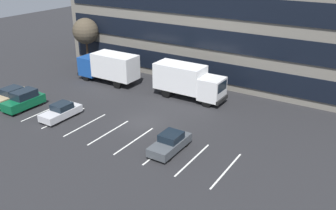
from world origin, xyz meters
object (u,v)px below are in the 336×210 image
(sedan_silver, at_px, (61,112))
(sedan_tan, at_px, (11,96))
(bare_tree, at_px, (86,31))
(sedan_charcoal, at_px, (170,143))
(suv_forest, at_px, (24,100))
(box_truck_white, at_px, (188,80))
(box_truck_blue, at_px, (109,66))

(sedan_silver, bearing_deg, sedan_tan, -178.99)
(bare_tree, bearing_deg, sedan_charcoal, -32.06)
(suv_forest, relative_size, sedan_silver, 1.02)
(box_truck_white, xyz_separation_m, bare_tree, (-17.51, 3.20, 2.67))
(box_truck_blue, height_order, box_truck_white, box_truck_white)
(box_truck_blue, bearing_deg, sedan_charcoal, -33.80)
(box_truck_blue, distance_m, sedan_silver, 10.65)
(suv_forest, distance_m, sedan_tan, 2.39)
(box_truck_white, distance_m, bare_tree, 18.00)
(suv_forest, relative_size, sedan_charcoal, 1.00)
(box_truck_blue, distance_m, suv_forest, 10.84)
(box_truck_blue, xyz_separation_m, sedan_charcoal, (14.71, -9.85, -1.33))
(suv_forest, xyz_separation_m, bare_tree, (-4.98, 14.38, 3.79))
(bare_tree, bearing_deg, suv_forest, -70.91)
(sedan_charcoal, bearing_deg, box_truck_white, 112.34)
(sedan_charcoal, distance_m, bare_tree, 26.04)
(box_truck_white, xyz_separation_m, suv_forest, (-12.53, -11.18, -1.13))
(sedan_tan, bearing_deg, sedan_charcoal, 1.43)
(box_truck_blue, distance_m, sedan_charcoal, 17.75)
(box_truck_blue, distance_m, bare_tree, 8.49)
(sedan_tan, bearing_deg, box_truck_blue, 66.46)
(sedan_charcoal, bearing_deg, box_truck_blue, 146.20)
(box_truck_blue, height_order, sedan_charcoal, box_truck_blue)
(box_truck_white, bearing_deg, sedan_tan, -143.73)
(box_truck_blue, height_order, suv_forest, box_truck_blue)
(sedan_tan, xyz_separation_m, bare_tree, (-2.60, 14.14, 3.94))
(box_truck_white, height_order, sedan_tan, box_truck_white)
(suv_forest, relative_size, bare_tree, 0.64)
(bare_tree, bearing_deg, box_truck_blue, -28.22)
(box_truck_white, distance_m, sedan_silver, 13.31)
(box_truck_white, xyz_separation_m, sedan_tan, (-14.91, -10.94, -1.28))
(box_truck_white, bearing_deg, sedan_charcoal, -67.66)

